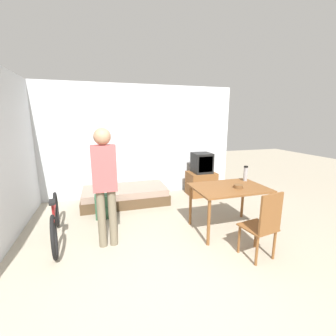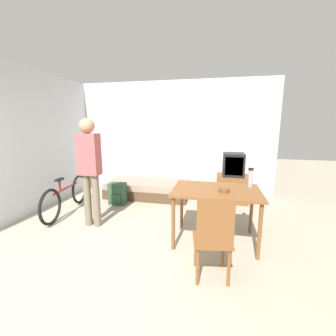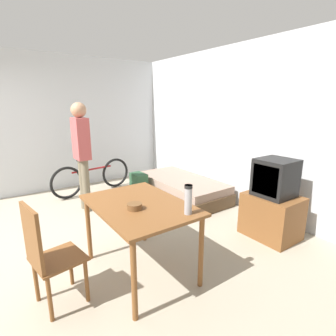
{
  "view_description": "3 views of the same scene",
  "coord_description": "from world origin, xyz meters",
  "px_view_note": "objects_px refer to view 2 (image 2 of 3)",
  "views": [
    {
      "loc": [
        -0.72,
        -1.75,
        1.9
      ],
      "look_at": [
        0.41,
        2.04,
        1.03
      ],
      "focal_mm": 24.0,
      "sensor_mm": 36.0,
      "label": 1
    },
    {
      "loc": [
        1.29,
        -1.69,
        1.69
      ],
      "look_at": [
        0.45,
        2.15,
        0.91
      ],
      "focal_mm": 24.0,
      "sensor_mm": 36.0,
      "label": 2
    },
    {
      "loc": [
        3.5,
        0.24,
        1.78
      ],
      "look_at": [
        0.77,
        2.17,
        0.93
      ],
      "focal_mm": 28.0,
      "sensor_mm": 36.0,
      "label": 3
    }
  ],
  "objects_px": {
    "daybed": "(148,189)",
    "backpack": "(118,194)",
    "thermos_flask": "(250,177)",
    "mate_bowl": "(224,190)",
    "wooden_chair": "(213,236)",
    "dining_table": "(216,196)",
    "person_standing": "(89,164)",
    "tv": "(232,181)",
    "bicycle": "(67,196)"
  },
  "relations": [
    {
      "from": "thermos_flask",
      "to": "mate_bowl",
      "type": "relative_size",
      "value": 1.94
    },
    {
      "from": "wooden_chair",
      "to": "thermos_flask",
      "type": "height_order",
      "value": "thermos_flask"
    },
    {
      "from": "dining_table",
      "to": "mate_bowl",
      "type": "bearing_deg",
      "value": -46.07
    },
    {
      "from": "daybed",
      "to": "bicycle",
      "type": "relative_size",
      "value": 1.13
    },
    {
      "from": "backpack",
      "to": "tv",
      "type": "bearing_deg",
      "value": 16.58
    },
    {
      "from": "tv",
      "to": "thermos_flask",
      "type": "distance_m",
      "value": 1.65
    },
    {
      "from": "daybed",
      "to": "mate_bowl",
      "type": "distance_m",
      "value": 2.6
    },
    {
      "from": "wooden_chair",
      "to": "mate_bowl",
      "type": "distance_m",
      "value": 0.85
    },
    {
      "from": "bicycle",
      "to": "thermos_flask",
      "type": "relative_size",
      "value": 6.0
    },
    {
      "from": "dining_table",
      "to": "thermos_flask",
      "type": "distance_m",
      "value": 0.59
    },
    {
      "from": "mate_bowl",
      "to": "backpack",
      "type": "height_order",
      "value": "mate_bowl"
    },
    {
      "from": "bicycle",
      "to": "thermos_flask",
      "type": "bearing_deg",
      "value": -4.11
    },
    {
      "from": "dining_table",
      "to": "thermos_flask",
      "type": "xyz_separation_m",
      "value": [
        0.48,
        0.25,
        0.24
      ]
    },
    {
      "from": "tv",
      "to": "wooden_chair",
      "type": "height_order",
      "value": "tv"
    },
    {
      "from": "daybed",
      "to": "bicycle",
      "type": "bearing_deg",
      "value": -133.45
    },
    {
      "from": "wooden_chair",
      "to": "mate_bowl",
      "type": "height_order",
      "value": "wooden_chair"
    },
    {
      "from": "person_standing",
      "to": "backpack",
      "type": "bearing_deg",
      "value": 91.84
    },
    {
      "from": "dining_table",
      "to": "person_standing",
      "type": "relative_size",
      "value": 0.68
    },
    {
      "from": "daybed",
      "to": "wooden_chair",
      "type": "distance_m",
      "value": 3.12
    },
    {
      "from": "dining_table",
      "to": "bicycle",
      "type": "relative_size",
      "value": 0.72
    },
    {
      "from": "mate_bowl",
      "to": "backpack",
      "type": "bearing_deg",
      "value": 150.4
    },
    {
      "from": "tv",
      "to": "person_standing",
      "type": "xyz_separation_m",
      "value": [
        -2.35,
        -1.75,
        0.59
      ]
    },
    {
      "from": "mate_bowl",
      "to": "backpack",
      "type": "xyz_separation_m",
      "value": [
        -2.14,
        1.22,
        -0.58
      ]
    },
    {
      "from": "tv",
      "to": "dining_table",
      "type": "distance_m",
      "value": 1.87
    },
    {
      "from": "daybed",
      "to": "mate_bowl",
      "type": "height_order",
      "value": "mate_bowl"
    },
    {
      "from": "dining_table",
      "to": "wooden_chair",
      "type": "xyz_separation_m",
      "value": [
        -0.01,
        -0.9,
        -0.15
      ]
    },
    {
      "from": "bicycle",
      "to": "backpack",
      "type": "distance_m",
      "value": 0.99
    },
    {
      "from": "daybed",
      "to": "backpack",
      "type": "relative_size",
      "value": 4.13
    },
    {
      "from": "daybed",
      "to": "backpack",
      "type": "xyz_separation_m",
      "value": [
        -0.47,
        -0.67,
        0.05
      ]
    },
    {
      "from": "wooden_chair",
      "to": "thermos_flask",
      "type": "distance_m",
      "value": 1.31
    },
    {
      "from": "wooden_chair",
      "to": "person_standing",
      "type": "relative_size",
      "value": 0.55
    },
    {
      "from": "dining_table",
      "to": "bicycle",
      "type": "height_order",
      "value": "dining_table"
    },
    {
      "from": "thermos_flask",
      "to": "wooden_chair",
      "type": "bearing_deg",
      "value": -113.21
    },
    {
      "from": "person_standing",
      "to": "mate_bowl",
      "type": "relative_size",
      "value": 12.34
    },
    {
      "from": "backpack",
      "to": "wooden_chair",
      "type": "bearing_deg",
      "value": -44.76
    },
    {
      "from": "tv",
      "to": "mate_bowl",
      "type": "relative_size",
      "value": 7.44
    },
    {
      "from": "daybed",
      "to": "bicycle",
      "type": "distance_m",
      "value": 1.8
    },
    {
      "from": "bicycle",
      "to": "mate_bowl",
      "type": "relative_size",
      "value": 11.62
    },
    {
      "from": "person_standing",
      "to": "backpack",
      "type": "relative_size",
      "value": 3.87
    },
    {
      "from": "thermos_flask",
      "to": "mate_bowl",
      "type": "bearing_deg",
      "value": -137.11
    },
    {
      "from": "bicycle",
      "to": "person_standing",
      "type": "distance_m",
      "value": 1.15
    },
    {
      "from": "daybed",
      "to": "wooden_chair",
      "type": "bearing_deg",
      "value": -59.86
    },
    {
      "from": "daybed",
      "to": "thermos_flask",
      "type": "distance_m",
      "value": 2.67
    },
    {
      "from": "bicycle",
      "to": "daybed",
      "type": "bearing_deg",
      "value": 46.55
    },
    {
      "from": "mate_bowl",
      "to": "tv",
      "type": "bearing_deg",
      "value": 82.86
    },
    {
      "from": "daybed",
      "to": "wooden_chair",
      "type": "height_order",
      "value": "wooden_chair"
    },
    {
      "from": "tv",
      "to": "bicycle",
      "type": "distance_m",
      "value": 3.42
    },
    {
      "from": "bicycle",
      "to": "wooden_chair",
      "type": "bearing_deg",
      "value": -26.36
    },
    {
      "from": "wooden_chair",
      "to": "backpack",
      "type": "relative_size",
      "value": 2.13
    },
    {
      "from": "dining_table",
      "to": "person_standing",
      "type": "distance_m",
      "value": 2.04
    }
  ]
}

